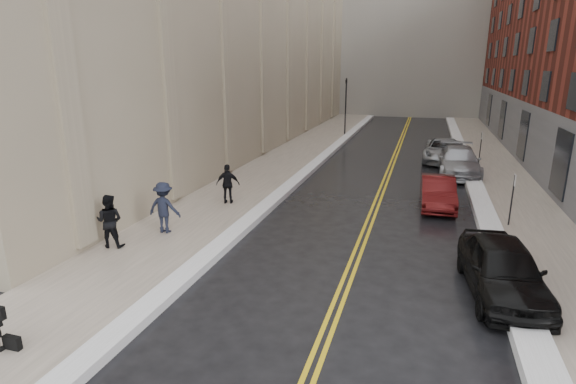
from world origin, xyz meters
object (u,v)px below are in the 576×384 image
Objects in this scene: pedestrian_a at (109,221)px; pedestrian_b at (164,207)px; car_silver_near at (459,161)px; car_black at (503,269)px; pedestrian_c at (228,184)px; car_maroon at (438,192)px; car_silver_far at (443,150)px.

pedestrian_a is 2.08m from pedestrian_b.
car_silver_near is at bearing -141.24° from pedestrian_a.
pedestrian_c reaches higher than car_black.
car_silver_near is at bearing 84.96° from car_black.
car_silver_near is (-0.32, 15.11, 0.02)m from car_black.
pedestrian_a is at bearing 176.16° from car_black.
car_black reaches higher than car_maroon.
pedestrian_a is 0.96× the size of pedestrian_b.
car_black is at bearing 171.72° from pedestrian_b.
pedestrian_a is (-12.28, -15.65, 0.28)m from car_silver_near.
pedestrian_c is (-9.74, -13.45, 0.30)m from car_silver_far.
car_maroon is 7.07m from car_silver_near.
pedestrian_b reaches higher than car_maroon.
car_maroon is at bearing -90.23° from car_silver_far.
car_silver_near is at bearing 77.46° from car_maroon.
car_silver_far is 22.56m from pedestrian_a.
car_silver_far is at bearing -122.81° from pedestrian_b.
car_maroon is 14.03m from pedestrian_a.
pedestrian_a is (-11.01, -8.69, 0.40)m from car_maroon.
pedestrian_c is (-10.83, 5.42, 0.26)m from car_black.
pedestrian_c reaches higher than car_maroon.
pedestrian_b is 1.08× the size of pedestrian_c.
car_black is 12.11m from pedestrian_c.
pedestrian_b is (1.04, 1.80, 0.03)m from pedestrian_a.
pedestrian_a reaches higher than car_maroon.
car_black is 2.57× the size of pedestrian_c.
pedestrian_a is at bearing -118.19° from car_silver_far.
car_silver_far is (-1.09, 18.87, -0.04)m from car_black.
pedestrian_a is at bearing 58.03° from pedestrian_b.
car_black is at bearing 169.31° from pedestrian_a.
car_maroon is (-1.60, 8.16, -0.11)m from car_black.
pedestrian_c is (-10.50, -9.70, 0.24)m from car_silver_near.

